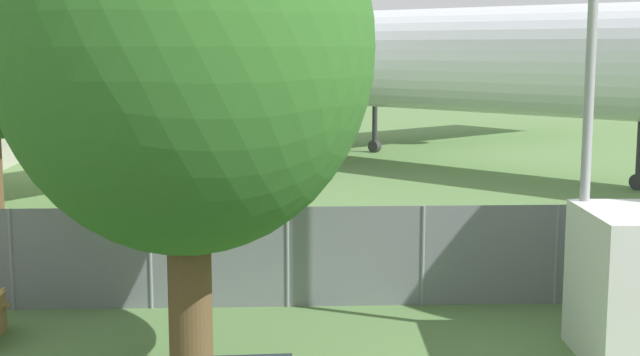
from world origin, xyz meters
name	(u,v)px	position (x,y,z in m)	size (l,w,h in m)	color
perimeter_fence	(287,257)	(0.00, 9.74, 0.96)	(56.07, 0.07, 1.91)	gray
airplane	(364,60)	(3.40, 31.45, 4.26)	(34.58, 34.08, 12.31)	white
tree_behind_benches	(185,48)	(-1.46, 6.43, 4.84)	(5.46, 5.46, 7.86)	brown
light_mast	(593,3)	(4.82, 7.54, 5.53)	(0.44, 0.44, 9.25)	#99999E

